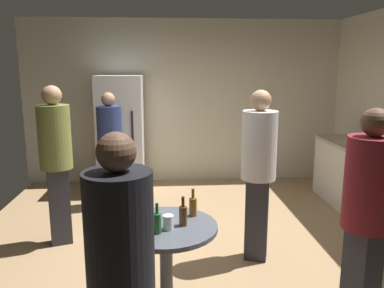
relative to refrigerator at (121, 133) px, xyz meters
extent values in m
cube|color=#9E7C56|center=(1.04, -2.20, -0.95)|extent=(5.20, 5.20, 0.10)
cube|color=beige|center=(1.04, 0.43, 0.45)|extent=(5.32, 0.06, 2.70)
cube|color=white|center=(0.00, 0.00, 0.00)|extent=(0.70, 0.65, 1.80)
cube|color=#262628|center=(0.21, -0.34, 0.09)|extent=(0.03, 0.03, 0.60)
cube|color=beige|center=(3.32, -1.45, -0.47)|extent=(0.60, 2.19, 0.86)
cube|color=tan|center=(3.32, -1.45, -0.02)|extent=(0.64, 2.23, 0.04)
cylinder|color=#B2B2B7|center=(3.27, -1.60, 0.07)|extent=(0.17, 0.17, 0.14)
sphere|color=black|center=(3.27, -1.60, 0.16)|extent=(0.04, 0.04, 0.04)
cylinder|color=#4C515B|center=(0.69, -3.25, -0.55)|extent=(0.10, 0.10, 0.70)
cylinder|color=#4C515B|center=(0.69, -3.25, -0.18)|extent=(0.80, 0.80, 0.03)
cylinder|color=#8C5919|center=(0.91, -3.07, -0.09)|extent=(0.06, 0.06, 0.15)
cylinder|color=#8C5919|center=(0.91, -3.07, 0.02)|extent=(0.02, 0.02, 0.08)
cylinder|color=#593314|center=(0.82, -3.26, -0.09)|extent=(0.06, 0.06, 0.15)
cylinder|color=#593314|center=(0.82, -3.26, 0.02)|extent=(0.02, 0.02, 0.08)
cylinder|color=#26662D|center=(0.62, -3.38, -0.09)|extent=(0.06, 0.06, 0.15)
cylinder|color=#26662D|center=(0.62, -3.38, 0.02)|extent=(0.02, 0.02, 0.08)
cylinder|color=silver|center=(0.55, -3.07, -0.09)|extent=(0.06, 0.06, 0.15)
cylinder|color=silver|center=(0.55, -3.07, 0.02)|extent=(0.02, 0.02, 0.08)
cylinder|color=white|center=(0.71, -3.32, -0.11)|extent=(0.08, 0.08, 0.11)
cube|color=#2D2D38|center=(-0.07, -0.76, -0.51)|extent=(0.24, 0.19, 0.78)
cylinder|color=navy|center=(-0.07, -0.76, 0.20)|extent=(0.38, 0.38, 0.62)
sphere|color=tan|center=(-0.07, -0.76, 0.60)|extent=(0.19, 0.19, 0.19)
cylinder|color=black|center=(0.46, -4.24, 0.22)|extent=(0.40, 0.40, 0.64)
sphere|color=brown|center=(0.46, -4.24, 0.64)|extent=(0.19, 0.19, 0.19)
cube|color=#2D2D38|center=(1.60, -2.44, -0.48)|extent=(0.26, 0.23, 0.85)
cylinder|color=white|center=(1.60, -2.44, 0.28)|extent=(0.43, 0.43, 0.67)
sphere|color=tan|center=(1.60, -2.44, 0.72)|extent=(0.20, 0.20, 0.20)
cube|color=#2D2D38|center=(2.08, -3.59, -0.49)|extent=(0.22, 0.26, 0.82)
cylinder|color=maroon|center=(2.08, -3.59, 0.24)|extent=(0.42, 0.42, 0.65)
sphere|color=brown|center=(2.08, -3.59, 0.67)|extent=(0.19, 0.19, 0.19)
cube|color=#2D2D38|center=(-0.47, -1.93, -0.47)|extent=(0.26, 0.23, 0.86)
cylinder|color=olive|center=(-0.47, -1.93, 0.30)|extent=(0.43, 0.43, 0.68)
sphere|color=tan|center=(-0.47, -1.93, 0.74)|extent=(0.20, 0.20, 0.20)
camera|label=1|loc=(0.69, -6.00, 1.02)|focal=35.78mm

